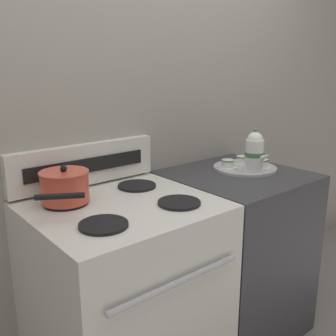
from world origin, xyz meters
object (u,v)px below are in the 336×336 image
(teacup_left, at_px, (242,160))
(creamer_jug, at_px, (253,156))
(serving_tray, at_px, (245,168))
(stove, at_px, (126,301))
(saucepan, at_px, (65,186))
(teacup_right, at_px, (228,164))
(teapot, at_px, (254,152))
(teacup_front, at_px, (262,163))

(teacup_left, distance_m, creamer_jug, 0.09)
(serving_tray, bearing_deg, stove, -177.52)
(serving_tray, xyz_separation_m, creamer_jug, (0.12, 0.04, 0.04))
(stove, height_order, saucepan, saucepan)
(teacup_right, relative_size, creamer_jug, 1.49)
(stove, bearing_deg, teacup_left, 5.63)
(serving_tray, height_order, teacup_right, teacup_right)
(serving_tray, relative_size, teapot, 1.50)
(stove, xyz_separation_m, teapot, (0.78, -0.06, 0.58))
(teapot, relative_size, teacup_left, 2.23)
(saucepan, distance_m, teacup_right, 0.92)
(stove, relative_size, teacup_right, 9.02)
(serving_tray, bearing_deg, teacup_front, -49.83)
(saucepan, distance_m, teacup_left, 1.04)
(teapot, bearing_deg, creamer_jug, 38.73)
(serving_tray, xyz_separation_m, teapot, (-0.05, -0.10, 0.11))
(serving_tray, bearing_deg, creamer_jug, 18.45)
(stove, height_order, teacup_right, teacup_right)
(saucepan, xyz_separation_m, teacup_right, (0.91, -0.07, -0.04))
(saucepan, relative_size, creamer_jug, 4.59)
(teacup_left, height_order, teacup_front, same)
(saucepan, height_order, serving_tray, saucepan)
(teacup_left, bearing_deg, serving_tray, -124.10)
(saucepan, relative_size, teacup_left, 3.07)
(stove, relative_size, creamer_jug, 13.46)
(teacup_left, bearing_deg, teacup_front, -77.76)
(stove, xyz_separation_m, creamer_jug, (0.95, 0.08, 0.50))
(teacup_front, bearing_deg, stove, 177.81)
(stove, distance_m, teapot, 0.97)
(creamer_jug, bearing_deg, teapot, -141.27)
(serving_tray, distance_m, teacup_left, 0.07)
(teacup_front, distance_m, creamer_jug, 0.13)
(teacup_front, bearing_deg, teacup_left, 102.24)
(serving_tray, height_order, creamer_jug, creamer_jug)
(teacup_left, bearing_deg, teapot, -119.07)
(serving_tray, height_order, teapot, teapot)
(teacup_front, bearing_deg, saucepan, 170.30)
(serving_tray, height_order, teacup_front, teacup_front)
(serving_tray, xyz_separation_m, teacup_left, (0.03, 0.05, 0.03))
(teapot, relative_size, creamer_jug, 3.33)
(saucepan, bearing_deg, teacup_right, -4.36)
(teapot, xyz_separation_m, teacup_front, (0.11, 0.03, -0.08))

